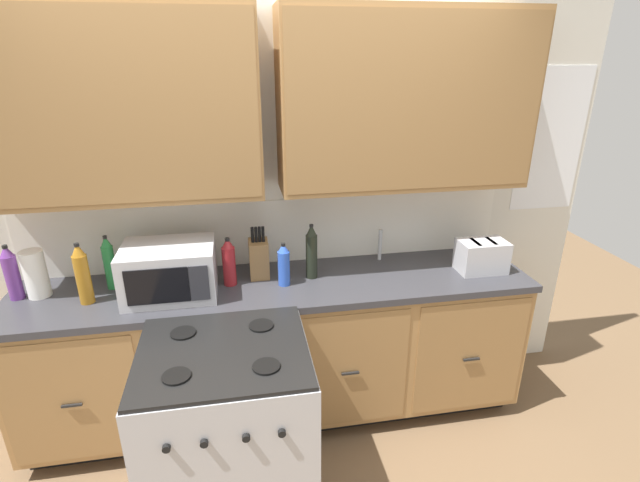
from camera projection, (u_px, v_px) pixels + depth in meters
ground_plane at (288, 447)px, 2.78m from camera, size 8.00×8.00×0.00m
wall_unit at (270, 147)px, 2.62m from camera, size 4.10×0.40×2.48m
counter_run at (280, 349)px, 2.87m from camera, size 2.93×0.64×0.93m
stove_range at (230, 433)px, 2.25m from camera, size 0.76×0.68×0.95m
microwave at (170, 271)px, 2.53m from camera, size 0.48×0.37×0.28m
toaster at (482, 256)px, 2.82m from camera, size 0.28×0.18×0.19m
knife_block at (259, 258)px, 2.75m from camera, size 0.11×0.14×0.31m
sink_faucet at (380, 245)px, 2.97m from camera, size 0.02×0.02×0.20m
paper_towel_roll at (35, 274)px, 2.51m from camera, size 0.12×0.12×0.26m
bottle_dark at (312, 252)px, 2.72m from camera, size 0.07×0.07×0.33m
bottle_amber at (82, 274)px, 2.43m from camera, size 0.07×0.07×0.33m
bottle_blue at (284, 265)px, 2.64m from camera, size 0.07×0.07×0.25m
bottle_violet at (12, 273)px, 2.48m from camera, size 0.07×0.07×0.31m
bottle_green at (109, 263)px, 2.59m from camera, size 0.06×0.06×0.31m
bottle_red at (229, 262)px, 2.64m from camera, size 0.07×0.07×0.28m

